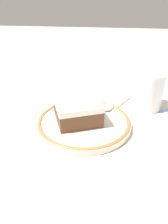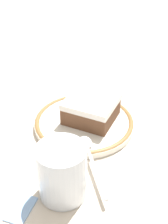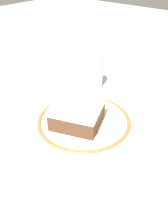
{
  "view_description": "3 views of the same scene",
  "coord_description": "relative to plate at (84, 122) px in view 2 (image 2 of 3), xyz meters",
  "views": [
    {
      "loc": [
        -0.06,
        0.4,
        0.25
      ],
      "look_at": [
        -0.01,
        0.03,
        0.03
      ],
      "focal_mm": 34.95,
      "sensor_mm": 36.0,
      "label": 1
    },
    {
      "loc": [
        -0.34,
        -0.31,
        0.36
      ],
      "look_at": [
        -0.01,
        0.03,
        0.03
      ],
      "focal_mm": 48.29,
      "sensor_mm": 36.0,
      "label": 2
    },
    {
      "loc": [
        0.26,
        0.26,
        0.29
      ],
      "look_at": [
        -0.01,
        0.03,
        0.03
      ],
      "focal_mm": 36.08,
      "sensor_mm": 36.0,
      "label": 3
    }
  ],
  "objects": [
    {
      "name": "napkin",
      "position": [
        0.07,
        -0.14,
        -0.01
      ],
      "size": [
        0.14,
        0.12,
        0.0
      ],
      "primitive_type": "cube",
      "rotation": [
        0.0,
        0.0,
        1.82
      ],
      "color": "white",
      "rests_on": "placemat"
    },
    {
      "name": "cup",
      "position": [
        -0.14,
        -0.1,
        0.03
      ],
      "size": [
        0.07,
        0.07,
        0.09
      ],
      "color": "silver",
      "rests_on": "placemat"
    },
    {
      "name": "cake_slice",
      "position": [
        0.01,
        -0.0,
        0.03
      ],
      "size": [
        0.11,
        0.12,
        0.04
      ],
      "color": "brown",
      "rests_on": "plate"
    },
    {
      "name": "spoon",
      "position": [
        -0.06,
        -0.07,
        0.01
      ],
      "size": [
        0.08,
        0.13,
        0.01
      ],
      "color": "silver",
      "rests_on": "plate"
    },
    {
      "name": "plate",
      "position": [
        0.0,
        0.0,
        0.0
      ],
      "size": [
        0.19,
        0.19,
        0.01
      ],
      "color": "silver",
      "rests_on": "placemat"
    },
    {
      "name": "placemat",
      "position": [
        0.01,
        -0.03,
        -0.01
      ],
      "size": [
        0.51,
        0.38,
        0.0
      ],
      "primitive_type": "cube",
      "color": "beige",
      "rests_on": "ground_plane"
    },
    {
      "name": "sugar_packet",
      "position": [
        -0.2,
        -0.08,
        -0.0
      ],
      "size": [
        0.06,
        0.05,
        0.01
      ],
      "primitive_type": "cube",
      "rotation": [
        0.0,
        0.0,
        0.48
      ],
      "color": "#8CB2E0",
      "rests_on": "placemat"
    },
    {
      "name": "ground_plane",
      "position": [
        0.01,
        -0.03,
        -0.01
      ],
      "size": [
        2.4,
        2.4,
        0.0
      ],
      "primitive_type": "plane",
      "color": "#B7B2A8"
    }
  ]
}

